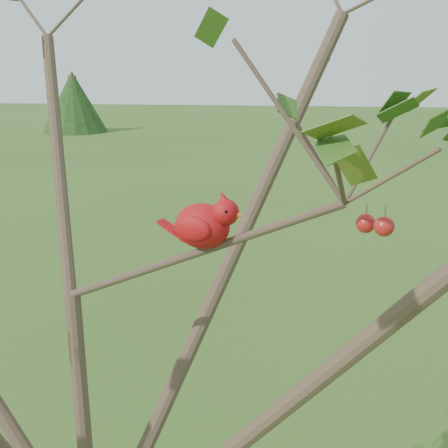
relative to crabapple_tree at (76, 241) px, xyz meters
name	(u,v)px	position (x,y,z in m)	size (l,w,h in m)	color
crabapple_tree	(76,241)	(0.00, 0.00, 0.00)	(2.35, 2.05, 2.95)	#3D2B21
cardinal	(205,224)	(0.24, 0.10, 0.02)	(0.20, 0.12, 0.14)	#B3100F
distant_trees	(402,89)	(4.39, 26.25, -0.50)	(45.40, 14.99, 3.86)	#3D2B21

